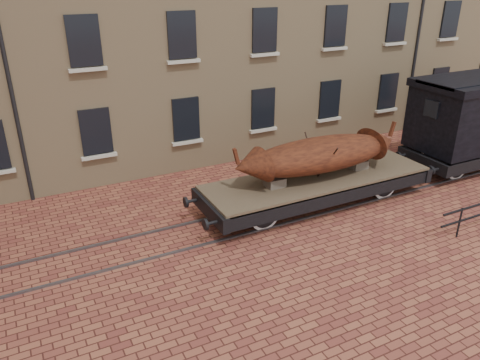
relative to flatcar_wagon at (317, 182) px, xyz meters
name	(u,v)px	position (x,y,z in m)	size (l,w,h in m)	color
ground	(307,207)	(-0.38, 0.00, -0.86)	(90.00, 90.00, 0.00)	brown
rail_track	(307,206)	(-0.38, 0.00, -0.83)	(30.00, 1.52, 0.06)	#59595E
flatcar_wagon	(317,182)	(0.00, 0.00, 0.00)	(9.17, 2.49, 1.38)	brown
iron_boat	(320,154)	(0.01, 0.00, 1.02)	(6.46, 1.88, 1.55)	maroon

